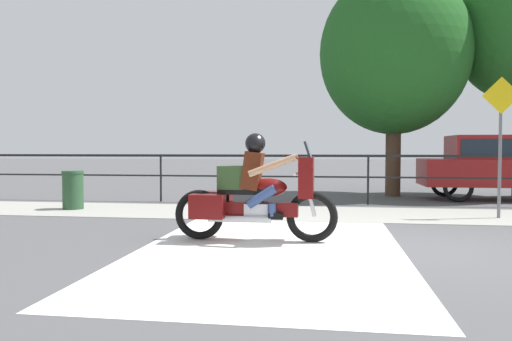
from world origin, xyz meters
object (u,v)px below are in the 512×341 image
trash_bin (73,190)px  street_sign (501,131)px  tree_behind_sign (394,53)px  parked_car (498,163)px  motorcycle (254,193)px

trash_bin → street_sign: size_ratio=0.32×
trash_bin → tree_behind_sign: bearing=30.3°
parked_car → street_sign: 3.90m
motorcycle → street_sign: street_sign is taller
parked_car → trash_bin: 10.47m
street_sign → tree_behind_sign: 5.21m
motorcycle → street_sign: size_ratio=0.88×
trash_bin → parked_car: bearing=19.6°
trash_bin → tree_behind_sign: 9.19m
trash_bin → tree_behind_sign: (7.31, 4.28, 3.57)m
parked_car → street_sign: size_ratio=1.49×
motorcycle → parked_car: size_ratio=0.59×
street_sign → tree_behind_sign: bearing=107.7°
parked_car → motorcycle: bearing=-130.3°
motorcycle → tree_behind_sign: (2.84, 7.41, 3.31)m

